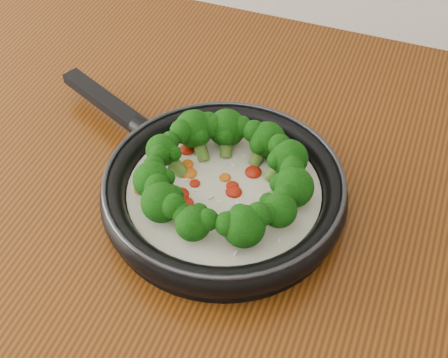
% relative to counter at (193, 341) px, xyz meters
% --- Properties ---
extents(counter, '(1.60, 0.80, 0.90)m').
position_rel_counter_xyz_m(counter, '(0.00, 0.00, 0.00)').
color(counter, '#3D1B06').
rests_on(counter, ground).
extents(skillet, '(0.50, 0.40, 0.09)m').
position_rel_counter_xyz_m(skillet, '(0.08, -0.05, 0.48)').
color(skillet, black).
rests_on(skillet, counter).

